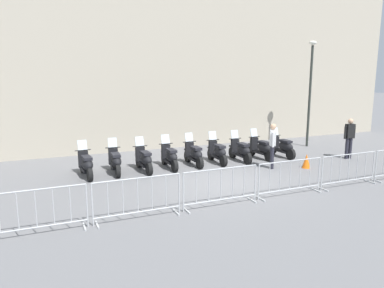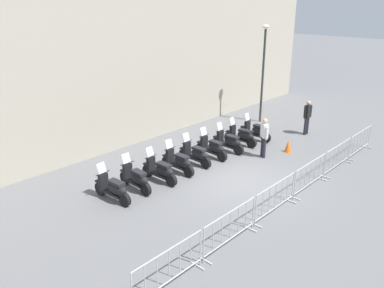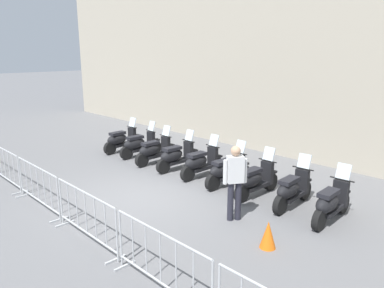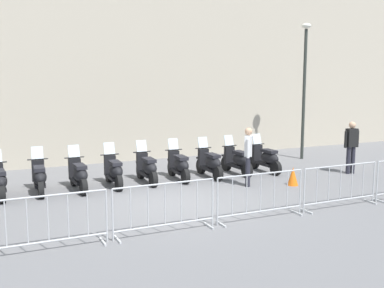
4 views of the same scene
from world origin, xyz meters
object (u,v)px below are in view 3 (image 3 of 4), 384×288
at_px(barrier_segment_3, 86,217).
at_px(motorcycle_3, 176,156).
at_px(motorcycle_4, 201,163).
at_px(motorcycle_6, 255,180).
at_px(motorcycle_1, 139,145).
at_px(motorcycle_5, 227,171).
at_px(traffic_cone, 268,235).
at_px(barrier_segment_4, 160,263).
at_px(barrier_segment_2, 38,187).
at_px(motorcycle_8, 331,203).
at_px(officer_mid_plaza, 235,179).
at_px(motorcycle_2, 154,151).
at_px(motorcycle_7, 292,190).
at_px(barrier_segment_1, 5,167).
at_px(motorcycle_0, 121,140).

bearing_deg(barrier_segment_3, motorcycle_3, 117.28).
relative_size(motorcycle_4, barrier_segment_3, 0.77).
bearing_deg(motorcycle_6, motorcycle_1, 179.47).
relative_size(motorcycle_5, traffic_cone, 3.13).
xyz_separation_m(motorcycle_3, barrier_segment_4, (4.55, -4.32, 0.07)).
bearing_deg(motorcycle_6, barrier_segment_2, -125.98).
distance_m(motorcycle_4, motorcycle_8, 4.15).
xyz_separation_m(motorcycle_1, motorcycle_6, (5.19, -0.05, 0.00)).
bearing_deg(barrier_segment_4, officer_mid_plaza, 107.86).
xyz_separation_m(motorcycle_2, motorcycle_6, (4.14, 0.08, 0.00)).
distance_m(motorcycle_8, barrier_segment_3, 5.24).
bearing_deg(motorcycle_7, motorcycle_4, -179.83).
bearing_deg(motorcycle_8, traffic_cone, -98.81).
height_order(motorcycle_2, motorcycle_3, same).
bearing_deg(motorcycle_1, barrier_segment_2, -65.55).
bearing_deg(officer_mid_plaza, barrier_segment_1, -153.85).
bearing_deg(motorcycle_1, traffic_cone, -15.86).
xyz_separation_m(motorcycle_0, barrier_segment_1, (0.73, -4.37, 0.07)).
relative_size(motorcycle_1, motorcycle_4, 1.00).
bearing_deg(motorcycle_4, traffic_cone, -27.44).
distance_m(motorcycle_8, traffic_cone, 1.95).
xyz_separation_m(motorcycle_0, barrier_segment_2, (3.04, -4.34, 0.07)).
height_order(motorcycle_0, motorcycle_7, same).
distance_m(motorcycle_2, barrier_segment_4, 7.01).
xyz_separation_m(motorcycle_5, barrier_segment_2, (-2.13, -4.43, 0.07)).
height_order(motorcycle_0, officer_mid_plaza, officer_mid_plaza).
height_order(motorcycle_1, barrier_segment_2, motorcycle_1).
bearing_deg(barrier_segment_2, barrier_segment_4, 0.67).
bearing_deg(traffic_cone, motorcycle_6, 132.65).
distance_m(motorcycle_5, barrier_segment_1, 6.30).
xyz_separation_m(motorcycle_3, barrier_segment_3, (2.24, -4.35, 0.07)).
xyz_separation_m(motorcycle_2, barrier_segment_3, (3.27, -4.27, 0.07)).
relative_size(motorcycle_1, motorcycle_8, 1.00).
bearing_deg(motorcycle_4, motorcycle_2, -175.85).
xyz_separation_m(motorcycle_3, traffic_cone, (4.89, -1.94, -0.18)).
height_order(motorcycle_3, motorcycle_5, same).
relative_size(motorcycle_0, motorcycle_3, 1.00).
distance_m(motorcycle_4, motorcycle_6, 2.07).
height_order(motorcycle_0, motorcycle_3, same).
height_order(motorcycle_8, traffic_cone, motorcycle_8).
relative_size(motorcycle_2, motorcycle_5, 1.00).
xyz_separation_m(motorcycle_7, traffic_cone, (0.74, -2.01, -0.18)).
bearing_deg(barrier_segment_1, barrier_segment_2, 0.67).
bearing_deg(traffic_cone, officer_mid_plaza, 159.24).
distance_m(motorcycle_1, motorcycle_5, 4.15).
height_order(motorcycle_6, barrier_segment_1, motorcycle_6).
xyz_separation_m(motorcycle_7, motorcycle_8, (1.04, -0.09, 0.00)).
relative_size(motorcycle_7, barrier_segment_1, 0.78).
height_order(motorcycle_0, barrier_segment_1, motorcycle_0).
relative_size(barrier_segment_4, officer_mid_plaza, 1.29).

